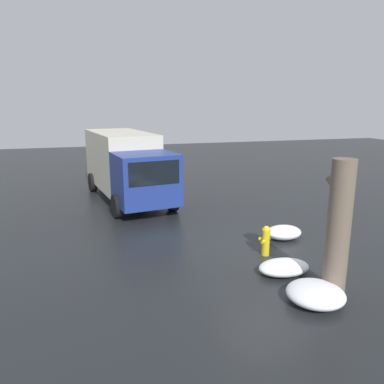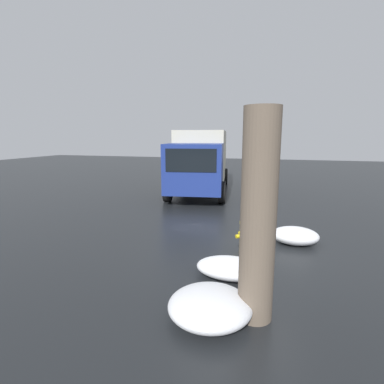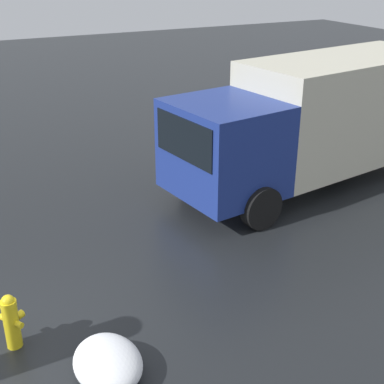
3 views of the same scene
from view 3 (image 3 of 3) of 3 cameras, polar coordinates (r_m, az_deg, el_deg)
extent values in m
plane|color=black|center=(8.38, -18.33, -15.28)|extent=(60.00, 60.00, 0.00)
cylinder|color=yellow|center=(8.17, -18.65, -13.37)|extent=(0.22, 0.22, 0.70)
cylinder|color=yellow|center=(7.95, -19.03, -11.16)|extent=(0.23, 0.23, 0.07)
sphere|color=yellow|center=(7.93, -19.06, -10.96)|extent=(0.19, 0.19, 0.19)
cylinder|color=yellow|center=(8.20, -17.89, -12.37)|extent=(0.14, 0.15, 0.11)
cylinder|color=yellow|center=(8.22, -19.49, -12.49)|extent=(0.13, 0.13, 0.09)
cylinder|color=yellow|center=(8.02, -17.96, -13.32)|extent=(0.13, 0.13, 0.09)
cube|color=navy|center=(11.21, 3.45, 4.71)|extent=(2.33, 2.51, 1.94)
cube|color=black|center=(10.51, -0.91, 5.64)|extent=(0.31, 1.86, 0.85)
cube|color=beige|center=(13.59, 15.75, 8.58)|extent=(5.51, 2.98, 2.49)
cylinder|color=black|center=(10.86, 7.39, -1.67)|extent=(0.93, 0.41, 0.90)
cylinder|color=black|center=(12.45, 0.53, 2.02)|extent=(0.93, 0.41, 0.90)
cylinder|color=black|center=(15.59, 15.25, 5.81)|extent=(0.93, 0.41, 0.90)
ellipsoid|color=white|center=(7.49, -8.98, -17.55)|extent=(0.89, 1.16, 0.43)
camera|label=1|loc=(14.25, -63.75, 7.06)|focal=35.00mm
camera|label=2|loc=(8.92, -67.78, -7.93)|focal=28.00mm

